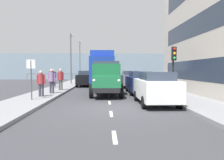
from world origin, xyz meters
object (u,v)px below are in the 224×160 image
car_navy_kerbside_1 (139,82)px  lamp_post_promenade (71,54)px  lamp_post_far (80,57)px  street_sign (31,72)px  car_black_oppositeside_0 (86,78)px  car_teal_oppositeside_2 (93,75)px  pedestrian_couple_a (61,77)px  pedestrian_strolling (52,77)px  truck_vintage_green (106,79)px  pedestrian_with_bag (41,81)px  car_grey_kerbside_2 (130,79)px  car_silver_oppositeside_1 (90,76)px  car_white_kerbside_near (155,88)px  pedestrian_couple_b (52,79)px  traffic_light_near (174,60)px  lorry_cargo_blue (102,68)px  pedestrian_in_dark_coat (54,76)px

car_navy_kerbside_1 → lamp_post_promenade: bearing=-54.8°
lamp_post_promenade → lamp_post_far: size_ratio=0.92×
lamp_post_far → street_sign: lamp_post_far is taller
car_black_oppositeside_0 → lamp_post_promenade: size_ratio=0.68×
car_teal_oppositeside_2 → pedestrian_couple_a: size_ratio=2.59×
car_navy_kerbside_1 → pedestrian_strolling: (7.66, -3.64, 0.30)m
truck_vintage_green → car_navy_kerbside_1: truck_vintage_green is taller
truck_vintage_green → pedestrian_with_bag: bearing=19.7°
car_grey_kerbside_2 → car_silver_oppositeside_1: 9.37m
car_white_kerbside_near → lamp_post_far: lamp_post_far is taller
car_black_oppositeside_0 → car_white_kerbside_near: bearing=111.5°
car_grey_kerbside_2 → street_sign: bearing=55.1°
pedestrian_couple_a → street_sign: street_sign is taller
car_grey_kerbside_2 → lamp_post_far: 16.40m
pedestrian_couple_b → pedestrian_strolling: pedestrian_strolling is taller
car_grey_kerbside_2 → pedestrian_with_bag: 10.70m
car_silver_oppositeside_1 → car_teal_oppositeside_2: (-0.00, -6.23, 0.00)m
truck_vintage_green → lamp_post_promenade: bearing=-68.7°
pedestrian_strolling → car_silver_oppositeside_1: bearing=-106.0°
car_white_kerbside_near → car_black_oppositeside_0: 13.02m
traffic_light_near → street_sign: (8.70, 1.86, -0.79)m
car_navy_kerbside_1 → car_teal_oppositeside_2: 20.49m
pedestrian_with_bag → street_sign: 1.47m
lamp_post_promenade → truck_vintage_green: bearing=111.3°
pedestrian_couple_b → lamp_post_far: size_ratio=0.26×
car_grey_kerbside_2 → car_black_oppositeside_0: same height
car_silver_oppositeside_1 → street_sign: (2.00, 17.78, 0.79)m
truck_vintage_green → car_navy_kerbside_1: (-2.56, -1.26, -0.28)m
car_black_oppositeside_0 → pedestrian_couple_a: bearing=74.9°
lamp_post_far → lamp_post_promenade: bearing=91.0°
truck_vintage_green → lamp_post_promenade: 12.07m
truck_vintage_green → lorry_cargo_blue: 8.60m
car_black_oppositeside_0 → pedestrian_in_dark_coat: (3.06, 1.92, 0.26)m
car_teal_oppositeside_2 → pedestrian_couple_a: (1.55, 18.61, 0.30)m
lorry_cargo_blue → car_teal_oppositeside_2: size_ratio=1.80×
truck_vintage_green → traffic_light_near: (-4.48, 0.96, 1.29)m
pedestrian_couple_b → pedestrian_couple_a: size_ratio=0.99×
car_teal_oppositeside_2 → street_sign: bearing=85.2°
pedestrian_in_dark_coat → lamp_post_promenade: lamp_post_promenade is taller
pedestrian_with_bag → car_black_oppositeside_0: bearing=-100.9°
lorry_cargo_blue → car_silver_oppositeside_1: 6.78m
lamp_post_promenade → car_teal_oppositeside_2: bearing=-101.4°
traffic_light_near → car_silver_oppositeside_1: bearing=-67.2°
car_grey_kerbside_2 → pedestrian_couple_b: (6.43, 6.71, 0.28)m
pedestrian_couple_b → pedestrian_strolling: size_ratio=0.99×
pedestrian_with_bag → lamp_post_far: 23.05m
truck_vintage_green → car_navy_kerbside_1: 2.86m
pedestrian_strolling → pedestrian_couple_a: bearing=119.9°
car_navy_kerbside_1 → car_silver_oppositeside_1: 14.51m
pedestrian_in_dark_coat → lorry_cargo_blue: bearing=-156.3°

